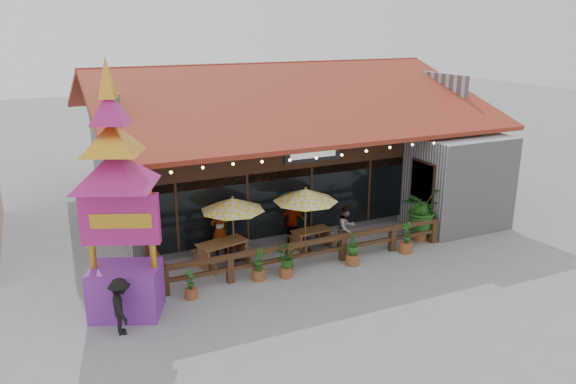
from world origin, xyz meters
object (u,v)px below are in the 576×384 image
thai_sign_tower (116,176)px  pedestrian (121,306)px  picnic_table_right (311,235)px  tropical_plant (421,210)px  umbrella_left (233,204)px  picnic_table_left (223,249)px  umbrella_right (306,195)px

thai_sign_tower → pedestrian: 3.35m
picnic_table_right → tropical_plant: bearing=-15.0°
pedestrian → tropical_plant: bearing=-79.6°
thai_sign_tower → umbrella_left: bearing=29.1°
umbrella_left → thai_sign_tower: bearing=-150.9°
umbrella_left → pedestrian: size_ratio=1.67×
picnic_table_left → picnic_table_right: size_ratio=1.29×
umbrella_left → tropical_plant: 6.99m
umbrella_left → pedestrian: (-4.17, -3.16, -1.23)m
umbrella_right → pedestrian: (-6.67, -2.80, -1.31)m
umbrella_left → tropical_plant: bearing=-9.2°
tropical_plant → pedestrian: (-11.02, -2.05, -0.42)m
picnic_table_left → pedestrian: bearing=-140.9°
tropical_plant → pedestrian: 11.22m
picnic_table_left → pedestrian: (-3.74, -3.04, 0.23)m
tropical_plant → picnic_table_right: bearing=165.0°
picnic_table_right → thai_sign_tower: size_ratio=0.20×
picnic_table_left → thai_sign_tower: (-3.44, -2.04, 3.41)m
picnic_table_left → pedestrian: pedestrian is taller
umbrella_right → thai_sign_tower: 6.88m
tropical_plant → picnic_table_left: bearing=172.2°
tropical_plant → thai_sign_tower: bearing=-174.4°
thai_sign_tower → tropical_plant: thai_sign_tower is taller
umbrella_right → picnic_table_left: bearing=175.2°
picnic_table_right → tropical_plant: tropical_plant is taller
thai_sign_tower → picnic_table_left: bearing=30.7°
picnic_table_right → thai_sign_tower: thai_sign_tower is taller
umbrella_left → picnic_table_right: size_ratio=1.74×
umbrella_left → tropical_plant: size_ratio=1.24×
umbrella_right → picnic_table_left: umbrella_right is taller
umbrella_right → tropical_plant: (4.35, -0.75, -0.90)m
pedestrian → umbrella_right: bearing=-67.4°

